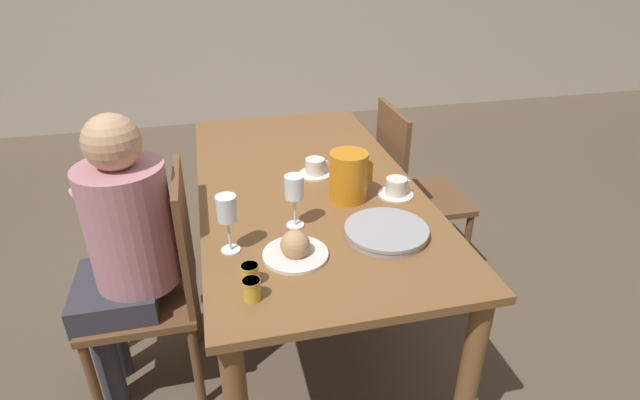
{
  "coord_description": "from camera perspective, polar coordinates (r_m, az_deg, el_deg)",
  "views": [
    {
      "loc": [
        -0.36,
        -1.81,
        1.67
      ],
      "look_at": [
        0.0,
        -0.26,
        0.81
      ],
      "focal_mm": 28.0,
      "sensor_mm": 36.0,
      "label": 1
    }
  ],
  "objects": [
    {
      "name": "jam_jar_red",
      "position": [
        1.48,
        -7.99,
        -8.33
      ],
      "size": [
        0.05,
        0.05,
        0.07
      ],
      "color": "gold",
      "rests_on": "dining_table"
    },
    {
      "name": "chair_opposite",
      "position": [
        2.63,
        10.27,
        1.15
      ],
      "size": [
        0.42,
        0.42,
        0.93
      ],
      "rotation": [
        0.0,
        0.0,
        -1.57
      ],
      "color": "brown",
      "rests_on": "ground_plane"
    },
    {
      "name": "wine_glass_water",
      "position": [
        1.69,
        -2.96,
        1.21
      ],
      "size": [
        0.07,
        0.07,
        0.19
      ],
      "color": "white",
      "rests_on": "dining_table"
    },
    {
      "name": "wine_glass_juice",
      "position": [
        1.58,
        -10.59,
        -1.31
      ],
      "size": [
        0.07,
        0.07,
        0.2
      ],
      "color": "white",
      "rests_on": "dining_table"
    },
    {
      "name": "jam_jar_amber",
      "position": [
        1.42,
        -7.81,
        -10.0
      ],
      "size": [
        0.05,
        0.05,
        0.07
      ],
      "color": "gold",
      "rests_on": "dining_table"
    },
    {
      "name": "teacup_near_person",
      "position": [
        1.96,
        8.7,
        1.35
      ],
      "size": [
        0.14,
        0.14,
        0.07
      ],
      "color": "silver",
      "rests_on": "dining_table"
    },
    {
      "name": "red_pitcher",
      "position": [
        1.89,
        3.27,
        2.75
      ],
      "size": [
        0.17,
        0.15,
        0.19
      ],
      "color": "orange",
      "rests_on": "dining_table"
    },
    {
      "name": "bread_plate",
      "position": [
        1.59,
        -2.84,
        -5.56
      ],
      "size": [
        0.21,
        0.21,
        0.1
      ],
      "color": "silver",
      "rests_on": "dining_table"
    },
    {
      "name": "chair_person_side",
      "position": [
        2.03,
        -17.95,
        -8.97
      ],
      "size": [
        0.42,
        0.42,
        0.93
      ],
      "rotation": [
        0.0,
        0.0,
        1.57
      ],
      "color": "brown",
      "rests_on": "ground_plane"
    },
    {
      "name": "teacup_across",
      "position": [
        2.11,
        -0.56,
        3.68
      ],
      "size": [
        0.14,
        0.14,
        0.07
      ],
      "color": "silver",
      "rests_on": "dining_table"
    },
    {
      "name": "person_seated",
      "position": [
        1.92,
        -21.56,
        -4.6
      ],
      "size": [
        0.39,
        0.41,
        1.17
      ],
      "rotation": [
        0.0,
        0.0,
        1.57
      ],
      "color": "#33333D",
      "rests_on": "ground_plane"
    },
    {
      "name": "dining_table",
      "position": [
        2.11,
        -1.59,
        -0.52
      ],
      "size": [
        0.87,
        1.71,
        0.76
      ],
      "color": "brown",
      "rests_on": "ground_plane"
    },
    {
      "name": "ground_plane",
      "position": [
        2.49,
        -1.39,
        -13.73
      ],
      "size": [
        20.0,
        20.0,
        0.0
      ],
      "primitive_type": "plane",
      "color": "brown"
    },
    {
      "name": "serving_tray",
      "position": [
        1.71,
        7.59,
        -3.59
      ],
      "size": [
        0.29,
        0.29,
        0.03
      ],
      "color": "#9E9EA3",
      "rests_on": "dining_table"
    }
  ]
}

